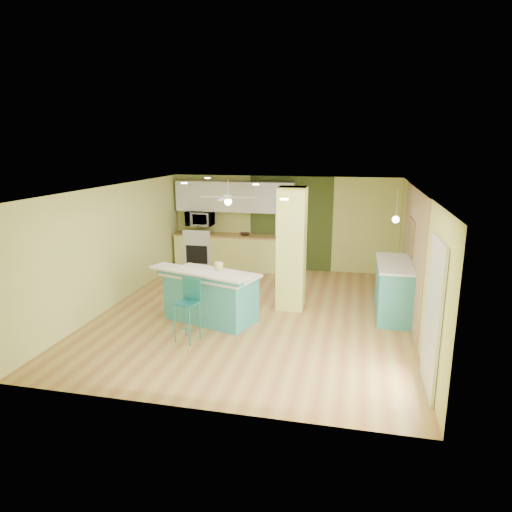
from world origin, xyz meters
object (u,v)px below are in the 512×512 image
(bar_stool, at_px, (189,300))
(fruit_bowl, at_px, (245,234))
(peninsula, at_px, (211,296))
(canister, at_px, (219,267))
(side_counter, at_px, (394,289))

(bar_stool, height_order, fruit_bowl, bar_stool)
(peninsula, xyz_separation_m, canister, (0.12, 0.16, 0.53))
(fruit_bowl, bearing_deg, bar_stool, -87.88)
(peninsula, relative_size, bar_stool, 1.93)
(peninsula, bearing_deg, fruit_bowl, 111.47)
(peninsula, bearing_deg, bar_stool, -76.52)
(peninsula, height_order, fruit_bowl, peninsula)
(side_counter, xyz_separation_m, canister, (-3.32, -0.88, 0.48))
(fruit_bowl, bearing_deg, side_counter, -35.83)
(bar_stool, distance_m, fruit_bowl, 4.67)
(fruit_bowl, distance_m, canister, 3.57)
(side_counter, height_order, fruit_bowl, side_counter)
(canister, bearing_deg, peninsula, -126.89)
(side_counter, bearing_deg, canister, -165.14)
(side_counter, xyz_separation_m, fruit_bowl, (-3.69, 2.67, 0.43))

